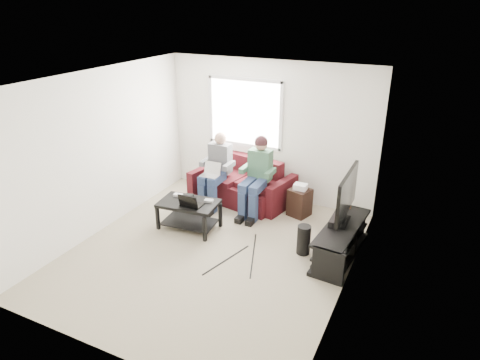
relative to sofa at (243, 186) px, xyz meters
The scene contains 26 objects.
floor 1.87m from the sofa, 79.61° to the right, with size 4.50×4.50×0.00m, color tan.
ceiling 2.94m from the sofa, 79.61° to the right, with size 4.50×4.50×0.00m, color white.
wall_back 1.13m from the sofa, 52.39° to the left, with size 4.50×4.50×0.00m, color white.
wall_front 4.20m from the sofa, 85.31° to the right, with size 4.50×4.50×0.00m, color white.
wall_left 2.66m from the sofa, 132.52° to the right, with size 4.50×4.50×0.00m, color white.
wall_right 3.12m from the sofa, 37.91° to the right, with size 4.50×4.50×0.00m, color white.
window 1.37m from the sofa, 111.91° to the left, with size 1.48×0.04×1.28m.
sofa is the anchor object (origin of this frame).
person_left 0.65m from the sofa, 143.24° to the right, with size 0.40×0.70×1.34m.
person_right 0.69m from the sofa, 34.90° to the right, with size 0.40×0.71×1.38m.
laptop_silver 0.77m from the sofa, 127.18° to the right, with size 0.32×0.22×0.24m, color silver, non-canonical shape.
coffee_table 1.37m from the sofa, 105.70° to the right, with size 1.01×0.68×0.48m.
laptop_black 1.45m from the sofa, 100.17° to the right, with size 0.34×0.24×0.24m, color black, non-canonical shape.
controller_a 1.38m from the sofa, 118.47° to the right, with size 0.14×0.09×0.04m, color silver.
controller_b 1.25m from the sofa, 112.44° to the right, with size 0.14×0.09×0.04m, color black.
controller_c 1.19m from the sofa, 93.49° to the right, with size 0.14×0.09×0.04m, color gray.
tv_stand 2.36m from the sofa, 26.76° to the right, with size 0.57×1.53×0.50m.
tv 2.40m from the sofa, 24.57° to the right, with size 0.12×1.10×0.81m.
soundbar 2.22m from the sofa, 25.84° to the right, with size 0.12×0.50×0.10m, color black.
drink_cup 2.11m from the sofa, 11.84° to the right, with size 0.08×0.08×0.12m, color #A06845.
console_white 2.56m from the sofa, 34.78° to the right, with size 0.30×0.22×0.06m, color silver.
console_grey 2.24m from the sofa, 19.88° to the right, with size 0.34×0.26×0.08m, color gray.
console_black 2.38m from the sofa, 27.83° to the right, with size 0.38×0.30×0.07m, color black.
subwoofer 2.02m from the sofa, 37.97° to the right, with size 0.20×0.20×0.46m, color black.
keyboard_floor 2.34m from the sofa, 35.61° to the right, with size 0.15×0.45×0.02m, color black.
end_table 1.15m from the sofa, ahead, with size 0.34×0.34×0.60m.
Camera 1 is at (2.80, -4.83, 3.57)m, focal length 32.00 mm.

